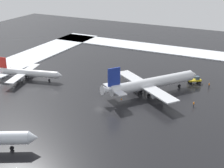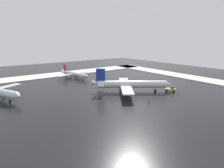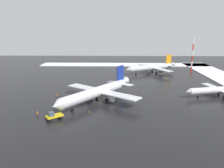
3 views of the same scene
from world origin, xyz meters
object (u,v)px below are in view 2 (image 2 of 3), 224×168
(airplane_parked_starboard, at_px, (74,74))
(ground_crew_by_nose_gear, at_px, (178,93))
(traffic_cone_near_nose, at_px, (147,89))
(traffic_cone_mid_line, at_px, (107,91))
(ground_crew_near_tug, at_px, (128,89))
(ground_crew_mid_apron, at_px, (149,100))
(airplane_distant_tail, at_px, (130,84))
(pushback_tug, at_px, (171,89))

(airplane_parked_starboard, relative_size, ground_crew_by_nose_gear, 15.10)
(traffic_cone_near_nose, height_order, traffic_cone_mid_line, same)
(ground_crew_near_tug, height_order, ground_crew_by_nose_gear, same)
(ground_crew_near_tug, height_order, ground_crew_mid_apron, same)
(ground_crew_near_tug, distance_m, ground_crew_by_nose_gear, 22.54)
(airplane_distant_tail, height_order, ground_crew_by_nose_gear, airplane_distant_tail)
(pushback_tug, bearing_deg, ground_crew_mid_apron, -114.35)
(airplane_distant_tail, bearing_deg, ground_crew_by_nose_gear, -13.10)
(airplane_parked_starboard, distance_m, ground_crew_mid_apron, 59.95)
(airplane_distant_tail, xyz_separation_m, traffic_cone_mid_line, (8.77, -6.44, -3.34))
(airplane_parked_starboard, height_order, traffic_cone_near_nose, airplane_parked_starboard)
(airplane_distant_tail, relative_size, pushback_tug, 6.30)
(pushback_tug, distance_m, traffic_cone_near_nose, 11.02)
(pushback_tug, height_order, ground_crew_near_tug, pushback_tug)
(ground_crew_near_tug, height_order, traffic_cone_near_nose, ground_crew_near_tug)
(ground_crew_near_tug, xyz_separation_m, traffic_cone_mid_line, (9.62, -4.18, -0.70))
(airplane_distant_tail, bearing_deg, airplane_parked_starboard, 135.51)
(pushback_tug, bearing_deg, traffic_cone_near_nose, 176.27)
(airplane_parked_starboard, relative_size, pushback_tug, 5.16)
(pushback_tug, relative_size, ground_crew_by_nose_gear, 2.92)
(pushback_tug, height_order, traffic_cone_mid_line, pushback_tug)
(airplane_distant_tail, height_order, traffic_cone_near_nose, airplane_distant_tail)
(airplane_parked_starboard, xyz_separation_m, traffic_cone_near_nose, (-17.27, 46.23, -2.28))
(airplane_parked_starboard, height_order, ground_crew_mid_apron, airplane_parked_starboard)
(pushback_tug, bearing_deg, airplane_parked_starboard, 165.91)
(ground_crew_near_tug, bearing_deg, traffic_cone_mid_line, 126.42)
(airplane_distant_tail, relative_size, traffic_cone_mid_line, 57.28)
(airplane_distant_tail, height_order, ground_crew_near_tug, airplane_distant_tail)
(airplane_distant_tail, xyz_separation_m, airplane_parked_starboard, (7.37, -44.61, -1.05))
(airplane_parked_starboard, relative_size, traffic_cone_mid_line, 46.95)
(airplane_distant_tail, relative_size, ground_crew_mid_apron, 18.42)
(ground_crew_near_tug, distance_m, ground_crew_mid_apron, 18.15)
(ground_crew_near_tug, height_order, traffic_cone_mid_line, ground_crew_near_tug)
(airplane_parked_starboard, bearing_deg, ground_crew_near_tug, -2.17)
(airplane_distant_tail, distance_m, ground_crew_near_tug, 3.58)
(ground_crew_mid_apron, bearing_deg, pushback_tug, 105.89)
(ground_crew_by_nose_gear, distance_m, traffic_cone_near_nose, 15.05)
(traffic_cone_near_nose, bearing_deg, ground_crew_near_tug, -23.21)
(airplane_distant_tail, xyz_separation_m, ground_crew_mid_apron, (4.02, 15.23, -2.64))
(airplane_distant_tail, xyz_separation_m, ground_crew_by_nose_gear, (-13.89, 16.11, -2.64))
(airplane_distant_tail, distance_m, airplane_parked_starboard, 45.23)
(airplane_parked_starboard, relative_size, ground_crew_mid_apron, 15.10)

